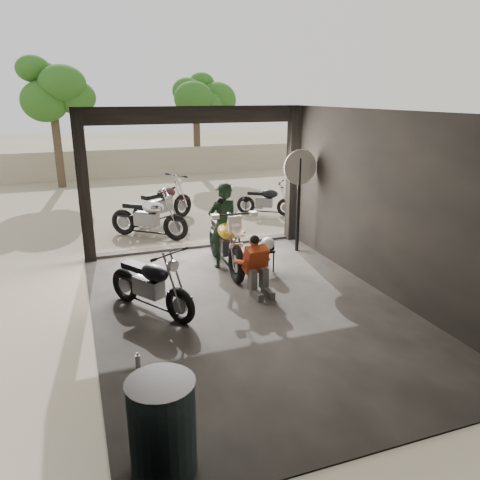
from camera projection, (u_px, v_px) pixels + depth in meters
ground at (249, 309)px, 7.82m from camera, size 80.00×80.00×0.00m
garage at (238, 228)px, 7.93m from camera, size 7.00×7.13×3.20m
boundary_wall at (135, 163)px, 20.22m from camera, size 18.00×0.30×1.20m
tree_left at (50, 78)px, 16.89m from camera, size 2.20×2.20×5.60m
tree_right at (196, 91)px, 20.23m from camera, size 2.20×2.20×5.00m
main_bike at (226, 238)px, 9.42m from camera, size 0.91×2.05×1.35m
left_bike at (150, 280)px, 7.57m from camera, size 1.49×1.79×1.14m
outside_bike_a at (148, 213)px, 11.55m from camera, size 1.92×1.77×1.26m
outside_bike_b at (163, 200)px, 12.94m from camera, size 2.02×1.67×1.28m
outside_bike_c at (266, 198)px, 13.74m from camera, size 1.61×1.37×1.03m
rider at (223, 226)px, 9.47m from camera, size 0.71×0.53×1.78m
mechanic at (258, 268)px, 8.24m from camera, size 0.58×0.75×1.03m
stool at (265, 253)px, 9.41m from camera, size 0.33×0.33×0.46m
helmet at (268, 244)px, 9.33m from camera, size 0.36×0.36×0.26m
oil_drum at (163, 428)px, 4.33m from camera, size 0.73×0.73×0.97m
sign_post at (299, 184)px, 10.24m from camera, size 0.77×0.08×2.31m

